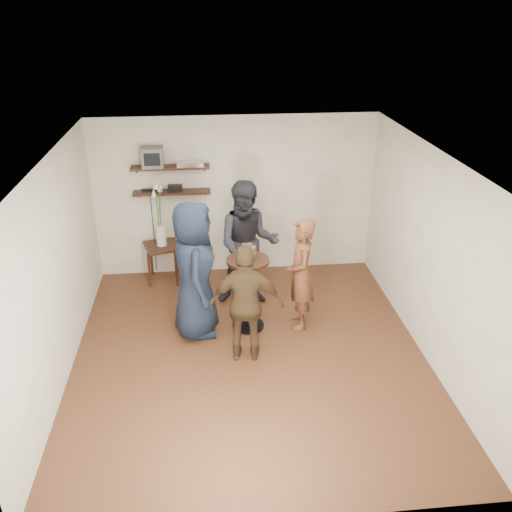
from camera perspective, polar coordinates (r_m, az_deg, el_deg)
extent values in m
cube|color=#492717|center=(7.16, -0.66, -10.48)|extent=(4.50, 5.00, 0.04)
cube|color=white|center=(6.00, -0.79, 10.35)|extent=(4.50, 5.00, 0.04)
cube|color=silver|center=(8.80, -2.19, 6.32)|extent=(4.50, 0.04, 2.60)
cube|color=silver|center=(4.38, 2.33, -15.80)|extent=(4.50, 0.04, 2.60)
cube|color=silver|center=(6.70, -20.46, -1.80)|extent=(0.04, 5.00, 2.60)
cube|color=silver|center=(7.03, 18.05, -0.12)|extent=(0.04, 5.00, 2.60)
cube|color=black|center=(8.49, -9.02, 9.21)|extent=(1.20, 0.25, 0.04)
cube|color=black|center=(8.61, -8.84, 6.66)|extent=(1.20, 0.25, 0.04)
cube|color=#59595B|center=(8.47, -10.83, 10.20)|extent=(0.32, 0.30, 0.30)
cube|color=silver|center=(8.47, -6.94, 9.63)|extent=(0.40, 0.24, 0.06)
cube|color=black|center=(8.59, -8.51, 7.10)|extent=(0.22, 0.10, 0.10)
cube|color=black|center=(8.67, -10.95, 6.86)|extent=(0.30, 0.05, 0.03)
cube|color=black|center=(8.77, -9.86, 1.03)|extent=(0.65, 0.65, 0.04)
cylinder|color=black|center=(8.73, -11.16, -1.49)|extent=(0.04, 0.04, 0.59)
cylinder|color=black|center=(8.70, -8.40, -1.37)|extent=(0.04, 0.04, 0.59)
cylinder|color=black|center=(9.11, -10.96, -0.29)|extent=(0.04, 0.04, 0.59)
cylinder|color=black|center=(9.08, -8.32, -0.18)|extent=(0.04, 0.04, 0.59)
cylinder|color=silver|center=(8.69, -9.95, 2.16)|extent=(0.16, 0.16, 0.33)
cylinder|color=#2F6D1F|center=(8.57, -10.26, 4.24)|extent=(0.01, 0.08, 0.61)
cone|color=white|center=(8.45, -10.72, 6.59)|extent=(0.08, 0.10, 0.13)
cylinder|color=#2F6D1F|center=(8.56, -10.04, 4.49)|extent=(0.04, 0.06, 0.68)
cone|color=white|center=(8.44, -10.03, 7.12)|extent=(0.12, 0.14, 0.14)
cylinder|color=#2F6D1F|center=(8.53, -10.16, 4.63)|extent=(0.11, 0.09, 0.74)
cone|color=white|center=(8.36, -10.41, 7.38)|extent=(0.14, 0.14, 0.14)
cylinder|color=black|center=(7.20, -0.86, -0.50)|extent=(0.58, 0.58, 0.04)
cylinder|color=black|center=(7.44, -0.84, -4.03)|extent=(0.08, 0.08, 0.98)
cylinder|color=black|center=(7.70, -0.81, -7.30)|extent=(0.44, 0.44, 0.03)
cylinder|color=silver|center=(7.15, -1.44, -0.49)|extent=(0.06, 0.06, 0.00)
cylinder|color=silver|center=(7.13, -1.44, -0.17)|extent=(0.01, 0.01, 0.09)
cylinder|color=silver|center=(7.09, -1.45, 0.53)|extent=(0.07, 0.07, 0.11)
cylinder|color=#E1D65C|center=(7.10, -1.45, 0.37)|extent=(0.06, 0.06, 0.06)
cylinder|color=silver|center=(7.16, -0.24, -0.44)|extent=(0.06, 0.06, 0.00)
cylinder|color=silver|center=(7.14, -0.24, -0.10)|extent=(0.01, 0.01, 0.09)
cylinder|color=silver|center=(7.10, -0.24, 0.63)|extent=(0.07, 0.07, 0.11)
cylinder|color=#E1D65C|center=(7.11, -0.24, 0.46)|extent=(0.06, 0.06, 0.06)
cylinder|color=silver|center=(7.26, -1.22, -0.09)|extent=(0.06, 0.06, 0.00)
cylinder|color=silver|center=(7.24, -1.22, 0.23)|extent=(0.01, 0.01, 0.09)
cylinder|color=silver|center=(7.20, -1.23, 0.91)|extent=(0.06, 0.06, 0.10)
cylinder|color=#E1D65C|center=(7.21, -1.22, 0.75)|extent=(0.06, 0.06, 0.06)
cylinder|color=silver|center=(7.21, -0.67, -0.24)|extent=(0.06, 0.06, 0.00)
cylinder|color=silver|center=(7.19, -0.67, 0.12)|extent=(0.01, 0.01, 0.10)
cylinder|color=silver|center=(7.15, -0.67, 0.89)|extent=(0.07, 0.07, 0.12)
cylinder|color=#E1D65C|center=(7.16, -0.67, 0.71)|extent=(0.07, 0.07, 0.06)
imported|color=#A3122A|center=(7.38, 4.71, -1.94)|extent=(0.40, 0.59, 1.59)
imported|color=black|center=(7.89, -0.85, 1.25)|extent=(0.98, 0.80, 1.90)
imported|color=black|center=(7.18, -6.52, -1.51)|extent=(0.67, 0.97, 1.90)
imported|color=#402E1B|center=(6.69, -0.99, -5.11)|extent=(0.95, 0.48, 1.56)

